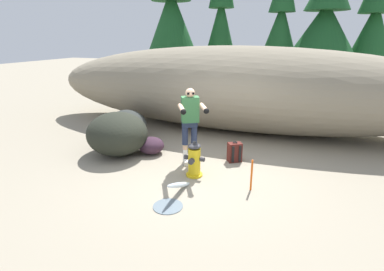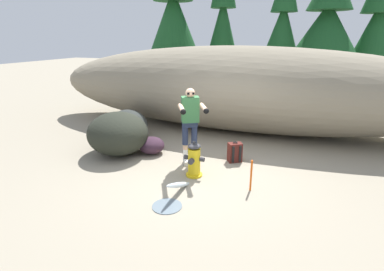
% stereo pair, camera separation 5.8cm
% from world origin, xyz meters
% --- Properties ---
extents(ground_plane, '(56.00, 56.00, 0.04)m').
position_xyz_m(ground_plane, '(0.00, 0.00, -0.02)').
color(ground_plane, gray).
extents(dirt_embankment, '(12.48, 3.20, 2.47)m').
position_xyz_m(dirt_embankment, '(0.00, 3.43, 1.23)').
color(dirt_embankment, gray).
rests_on(dirt_embankment, ground_plane).
extents(fire_hydrant, '(0.43, 0.38, 0.74)m').
position_xyz_m(fire_hydrant, '(-0.09, -0.17, 0.34)').
color(fire_hydrant, gold).
rests_on(fire_hydrant, ground_plane).
extents(hydrant_water_jet, '(0.50, 1.37, 0.57)m').
position_xyz_m(hydrant_water_jet, '(-0.09, -1.00, 0.11)').
color(hydrant_water_jet, silver).
rests_on(hydrant_water_jet, ground_plane).
extents(utility_worker, '(0.82, 1.03, 1.70)m').
position_xyz_m(utility_worker, '(-0.38, 0.35, 1.08)').
color(utility_worker, beige).
rests_on(utility_worker, ground_plane).
extents(spare_backpack, '(0.36, 0.36, 0.47)m').
position_xyz_m(spare_backpack, '(0.50, 0.85, 0.22)').
color(spare_backpack, '#511E19').
rests_on(spare_backpack, ground_plane).
extents(boulder_large, '(2.10, 2.10, 1.01)m').
position_xyz_m(boulder_large, '(-2.23, 0.33, 0.51)').
color(boulder_large, '#262920').
rests_on(boulder_large, ground_plane).
extents(boulder_mid, '(1.67, 1.65, 0.80)m').
position_xyz_m(boulder_mid, '(-2.63, 1.39, 0.40)').
color(boulder_mid, '#2E322F').
rests_on(boulder_mid, ground_plane).
extents(boulder_small, '(0.90, 0.90, 0.40)m').
position_xyz_m(boulder_small, '(-1.51, 0.63, 0.20)').
color(boulder_small, '#372230').
rests_on(boulder_small, ground_plane).
extents(pine_tree_far_left, '(2.86, 2.86, 7.25)m').
position_xyz_m(pine_tree_far_left, '(-4.44, 8.46, 3.78)').
color(pine_tree_far_left, '#47331E').
rests_on(pine_tree_far_left, ground_plane).
extents(pine_tree_left, '(1.86, 1.86, 6.90)m').
position_xyz_m(pine_tree_left, '(-2.30, 9.45, 3.50)').
color(pine_tree_left, '#47331E').
rests_on(pine_tree_left, ground_plane).
extents(pine_tree_center, '(1.81, 1.81, 5.96)m').
position_xyz_m(pine_tree_center, '(0.49, 9.42, 3.35)').
color(pine_tree_center, '#47331E').
rests_on(pine_tree_center, ground_plane).
extents(pine_tree_right, '(2.96, 2.96, 5.77)m').
position_xyz_m(pine_tree_right, '(2.32, 9.84, 3.44)').
color(pine_tree_right, '#47331E').
rests_on(pine_tree_right, ground_plane).
extents(pine_tree_far_right, '(2.23, 2.23, 6.21)m').
position_xyz_m(pine_tree_far_right, '(4.30, 10.20, 3.22)').
color(pine_tree_far_right, '#47331E').
rests_on(pine_tree_far_right, ground_plane).
extents(survey_stake, '(0.04, 0.04, 0.60)m').
position_xyz_m(survey_stake, '(1.10, -0.37, 0.30)').
color(survey_stake, '#E55914').
rests_on(survey_stake, ground_plane).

